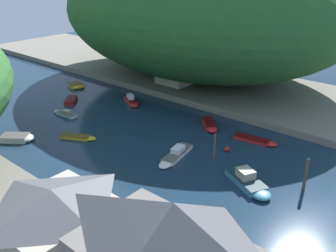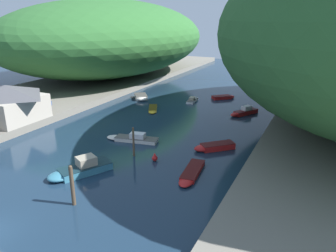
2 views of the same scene
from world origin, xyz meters
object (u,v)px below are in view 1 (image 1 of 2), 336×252
boat_open_rowboat (132,101)px  boat_small_dinghy (19,138)px  boat_far_right_bank (71,99)px  person_on_quay (42,193)px  boat_cabin_cruiser (210,125)px  channel_buoy_near (227,149)px  boat_white_cruiser (77,86)px  boat_red_skiff (65,113)px  boat_moored_right (249,183)px  boat_navy_launch (257,140)px  boat_near_quay (175,155)px  boathouse_shed (54,215)px  boat_yellow_tender (80,137)px  right_bank_cottage (176,70)px

boat_open_rowboat → boat_small_dinghy: bearing=25.2°
boat_far_right_bank → person_on_quay: size_ratio=2.35×
boat_cabin_cruiser → channel_buoy_near: 6.94m
boat_white_cruiser → boat_red_skiff: (-9.11, -9.14, -0.04)m
boat_small_dinghy → boat_moored_right: (9.16, -26.92, 0.13)m
boat_navy_launch → boat_near_quay: bearing=-35.2°
boathouse_shed → boat_navy_launch: 27.15m
boat_yellow_tender → boat_small_dinghy: bearing=-72.5°
right_bank_cottage → channel_buoy_near: (-14.72, -19.57, -2.83)m
boat_far_right_bank → boat_small_dinghy: (-12.91, -6.82, 0.08)m
channel_buoy_near → boat_yellow_tender: bearing=119.2°
boat_navy_launch → boat_near_quay: size_ratio=0.87×
boat_near_quay → boat_red_skiff: bearing=-10.1°
boathouse_shed → boat_red_skiff: size_ratio=1.97×
boat_yellow_tender → boat_moored_right: boat_moored_right is taller
boat_moored_right → boat_open_rowboat: 27.24m
boat_open_rowboat → person_on_quay: 28.01m
boat_white_cruiser → boat_cabin_cruiser: (0.76, -27.72, 0.03)m
boat_red_skiff → boat_white_cruiser: bearing=39.7°
boat_navy_launch → boat_red_skiff: (-10.03, 25.38, 0.05)m
right_bank_cottage → boat_red_skiff: right_bank_cottage is taller
person_on_quay → boat_small_dinghy: bearing=-39.4°
boat_far_right_bank → boat_near_quay: boat_near_quay is taller
boat_moored_right → boat_open_rowboat: (9.14, 25.66, -0.09)m
boat_moored_right → boat_near_quay: boat_moored_right is taller
boathouse_shed → boat_yellow_tender: size_ratio=1.82×
boat_navy_launch → boat_open_rowboat: 21.43m
boat_far_right_bank → boathouse_shed: bearing=-79.8°
boathouse_shed → person_on_quay: 5.81m
boat_far_right_bank → person_on_quay: person_on_quay is taller
boat_white_cruiser → boat_navy_launch: bearing=108.8°
right_bank_cottage → boat_red_skiff: 20.88m
person_on_quay → boat_navy_launch: bearing=-124.6°
boat_navy_launch → boat_open_rowboat: (-0.36, 21.43, 0.18)m
boat_yellow_tender → person_on_quay: size_ratio=2.77×
boat_yellow_tender → boat_cabin_cruiser: bearing=114.6°
boat_small_dinghy → boat_open_rowboat: boat_open_rowboat is taller
boat_moored_right → boathouse_shed: bearing=5.9°
boat_navy_launch → boat_white_cruiser: bearing=-95.6°
boat_yellow_tender → boat_navy_launch: (13.49, -17.40, 0.02)m
boat_far_right_bank → boat_small_dinghy: size_ratio=0.91×
boat_cabin_cruiser → boat_open_rowboat: (-0.20, 14.63, 0.06)m
boat_open_rowboat → person_on_quay: bearing=58.5°
channel_buoy_near → boat_cabin_cruiser: bearing=50.9°
right_bank_cottage → boat_far_right_bank: 18.31m
boat_far_right_bank → boat_navy_launch: bearing=-30.8°
boat_small_dinghy → boat_open_rowboat: 18.35m
boat_far_right_bank → channel_buoy_near: size_ratio=4.47×
boat_white_cruiser → boat_near_quay: 30.67m
boat_white_cruiser → boat_near_quay: bearing=90.8°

